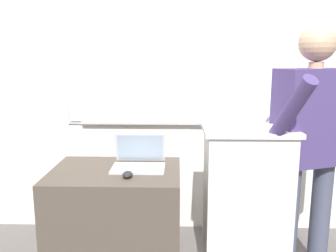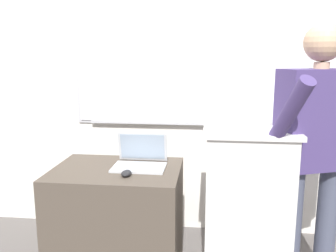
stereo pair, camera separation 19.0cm
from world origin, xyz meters
name	(u,v)px [view 2 (the right image)]	position (x,y,z in m)	size (l,w,h in m)	color
back_wall	(192,59)	(0.00, 1.16, 1.47)	(6.40, 0.17, 2.94)	silver
lectern_podium	(247,208)	(0.41, 0.35, 0.53)	(0.57, 0.42, 1.06)	silver
side_desk	(118,224)	(-0.44, 0.32, 0.39)	(0.83, 0.61, 0.78)	#4C4238
person_presenter	(316,140)	(0.81, 0.37, 0.99)	(0.65, 0.67, 1.69)	#474C60
laptop	(141,157)	(-0.29, 0.41, 0.83)	(0.34, 0.28, 0.21)	#B7BABF
wireless_keyboard	(246,129)	(0.38, 0.30, 1.07)	(0.40, 0.14, 0.02)	silver
computer_mouse_by_laptop	(126,173)	(-0.34, 0.19, 0.79)	(0.06, 0.10, 0.03)	black
computer_mouse_by_keyboard	(291,128)	(0.64, 0.31, 1.07)	(0.06, 0.10, 0.03)	silver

